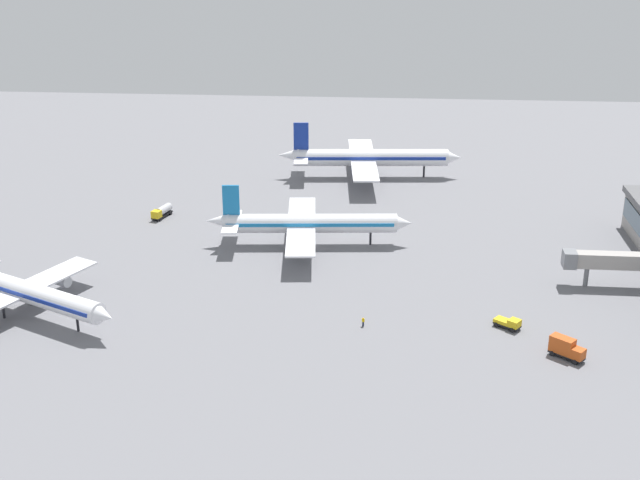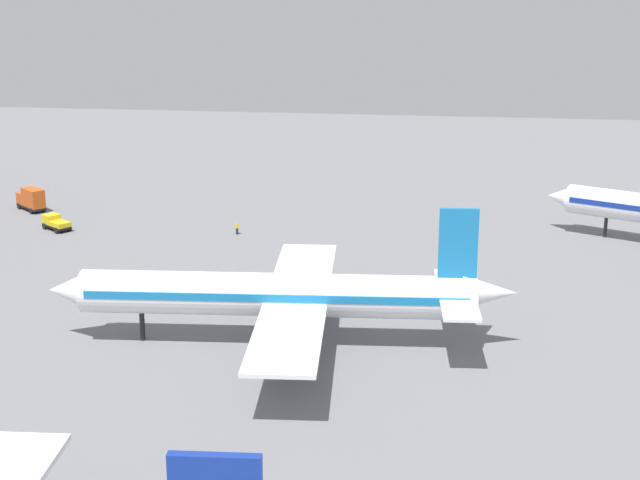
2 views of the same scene
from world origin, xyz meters
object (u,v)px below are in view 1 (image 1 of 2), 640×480
object	(u,v)px
fuel_truck	(162,211)
catering_truck	(566,348)
airplane_at_gate	(308,223)
pushback_tractor	(509,323)
airplane_distant	(24,291)
airplane_taxiing	(369,158)
ground_crew_worker	(363,322)

from	to	relation	value
fuel_truck	catering_truck	distance (m)	97.94
airplane_at_gate	pushback_tractor	xyz separation A→B (m)	(-34.64, -36.97, -3.77)
airplane_at_gate	airplane_distant	distance (m)	58.11
airplane_at_gate	pushback_tractor	bearing A→B (deg)	-47.89
airplane_taxiing	ground_crew_worker	world-z (taller)	airplane_taxiing
airplane_at_gate	airplane_taxiing	bearing A→B (deg)	71.81
airplane_distant	pushback_tractor	xyz separation A→B (m)	(1.23, -82.68, -3.49)
airplane_distant	catering_truck	world-z (taller)	airplane_distant
airplane_distant	pushback_tractor	size ratio (longest dim) A/B	8.04
airplane_distant	ground_crew_worker	distance (m)	58.43
airplane_distant	fuel_truck	distance (m)	51.13
airplane_at_gate	catering_truck	bearing A→B (deg)	-49.34
airplane_at_gate	catering_truck	xyz separation A→B (m)	(-43.98, -44.61, -3.04)
airplane_at_gate	airplane_taxiing	distance (m)	48.99
fuel_truck	catering_truck	size ratio (longest dim) A/B	1.19
fuel_truck	catering_truck	bearing A→B (deg)	71.03
airplane_taxiing	fuel_truck	distance (m)	57.01
airplane_taxiing	catering_truck	bearing A→B (deg)	-74.50
airplane_taxiing	ground_crew_worker	xyz separation A→B (m)	(-83.44, -1.23, -4.38)
airplane_at_gate	ground_crew_worker	distance (m)	38.15
catering_truck	ground_crew_worker	size ratio (longest dim) A/B	3.31
airplane_taxiing	fuel_truck	xyz separation A→B (m)	(-33.75, 45.78, -3.84)
pushback_tractor	ground_crew_worker	size ratio (longest dim) A/B	2.79
ground_crew_worker	pushback_tractor	bearing A→B (deg)	130.25
airplane_distant	catering_truck	distance (m)	90.73
catering_truck	pushback_tractor	world-z (taller)	catering_truck
airplane_distant	airplane_taxiing	bearing A→B (deg)	81.91
airplane_at_gate	ground_crew_worker	world-z (taller)	airplane_at_gate
pushback_tractor	catering_truck	bearing A→B (deg)	-13.89
airplane_distant	ground_crew_worker	xyz separation A→B (m)	(0.08, -58.32, -3.61)
pushback_tractor	ground_crew_worker	xyz separation A→B (m)	(-1.15, 24.36, -0.12)
ground_crew_worker	fuel_truck	bearing A→B (deg)	-99.05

